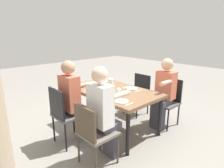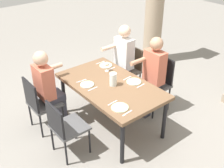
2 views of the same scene
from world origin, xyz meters
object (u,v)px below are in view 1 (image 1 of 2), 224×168
at_px(diner_woman_green, 164,91).
at_px(chair_mid_north, 64,112).
at_px(chair_west_north, 93,131).
at_px(dining_table, 113,93).
at_px(diner_guest_third, 73,99).
at_px(wine_glass_0, 119,91).
at_px(plate_0, 122,101).
at_px(plate_3, 104,81).
at_px(water_pitcher, 111,85).
at_px(plate_2, 93,91).
at_px(chair_west_south, 168,99).
at_px(chair_mid_south, 138,91).
at_px(diner_man_white, 104,112).
at_px(plate_1, 132,89).

bearing_deg(diner_woman_green, chair_mid_north, 66.17).
bearing_deg(chair_west_north, dining_table, -56.90).
distance_m(diner_guest_third, wine_glass_0, 0.74).
relative_size(plate_0, plate_3, 0.92).
relative_size(chair_west_north, water_pitcher, 4.39).
relative_size(chair_west_north, plate_0, 4.07).
xyz_separation_m(dining_table, diner_guest_third, (0.13, 0.74, 0.04)).
bearing_deg(chair_mid_north, dining_table, -98.24).
bearing_deg(plate_2, plate_3, -57.54).
xyz_separation_m(chair_west_south, chair_mid_north, (0.72, 1.82, 0.04)).
relative_size(chair_west_north, chair_mid_north, 0.93).
bearing_deg(wine_glass_0, dining_table, -30.04).
xyz_separation_m(chair_west_south, diner_woman_green, (-0.00, 0.18, 0.19)).
bearing_deg(water_pitcher, chair_west_south, -124.62).
relative_size(chair_mid_south, diner_woman_green, 0.66).
relative_size(dining_table, plate_0, 7.72).
bearing_deg(water_pitcher, chair_west_north, 125.24).
distance_m(diner_woman_green, diner_man_white, 1.45).
xyz_separation_m(dining_table, wine_glass_0, (-0.38, 0.22, 0.18)).
bearing_deg(chair_west_south, diner_guest_third, 66.38).
distance_m(dining_table, chair_west_north, 1.10).
relative_size(plate_3, water_pitcher, 1.18).
relative_size(chair_mid_south, plate_2, 3.75).
bearing_deg(plate_3, chair_mid_south, -124.47).
xyz_separation_m(dining_table, diner_man_white, (-0.59, 0.72, 0.04)).
xyz_separation_m(chair_west_north, plate_0, (0.06, -0.59, 0.25)).
xyz_separation_m(chair_west_north, chair_mid_south, (0.72, -1.81, -0.01)).
xyz_separation_m(chair_mid_north, diner_man_white, (-0.73, -0.19, 0.18)).
bearing_deg(plate_3, wine_glass_0, 151.35).
relative_size(plate_1, water_pitcher, 1.04).
relative_size(plate_0, wine_glass_0, 1.36).
bearing_deg(wine_glass_0, chair_west_south, -100.86).
height_order(chair_west_north, plate_0, chair_west_north).
height_order(chair_mid_north, chair_mid_south, chair_mid_north).
bearing_deg(diner_man_white, chair_west_north, 89.16).
xyz_separation_m(diner_man_white, diner_guest_third, (0.72, 0.02, -0.00)).
height_order(wine_glass_0, plate_3, wine_glass_0).
relative_size(chair_mid_north, plate_1, 4.51).
bearing_deg(plate_2, diner_woman_green, -126.09).
relative_size(wine_glass_0, plate_2, 0.70).
bearing_deg(diner_woman_green, chair_west_south, -89.05).
bearing_deg(dining_table, wine_glass_0, 149.96).
bearing_deg(chair_west_north, water_pitcher, -54.76).
xyz_separation_m(dining_table, chair_mid_south, (0.13, -0.91, -0.19)).
bearing_deg(plate_0, water_pitcher, -28.07).
bearing_deg(plate_3, water_pitcher, 149.61).
bearing_deg(water_pitcher, wine_glass_0, 153.56).
xyz_separation_m(plate_0, plate_1, (0.33, -0.61, 0.00)).
height_order(chair_mid_south, water_pitcher, water_pitcher).
relative_size(wine_glass_0, water_pitcher, 0.79).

